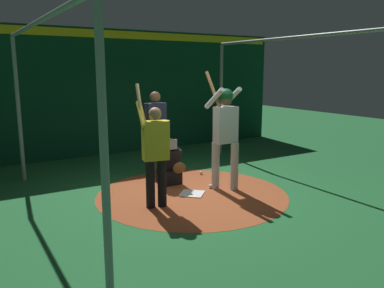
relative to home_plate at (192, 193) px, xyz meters
name	(u,v)px	position (x,y,z in m)	size (l,w,h in m)	color
ground_plane	(192,194)	(0.00, 0.00, -0.01)	(26.68, 26.68, 0.00)	#216633
dirt_circle	(192,194)	(0.00, 0.00, -0.01)	(3.53, 3.53, 0.01)	#9E4C28
home_plate	(192,193)	(0.00, 0.00, 0.00)	(0.42, 0.42, 0.01)	white
batter	(225,128)	(0.06, 0.69, 1.18)	(0.68, 0.49, 2.25)	#BCBCC0
catcher	(170,166)	(-0.79, -0.03, 0.36)	(0.58, 0.40, 0.94)	black
umpire	(156,129)	(-1.43, -0.03, 1.02)	(0.23, 0.49, 1.83)	#4C4C51
visitor	(155,150)	(0.26, -0.87, 0.97)	(0.60, 0.51, 2.05)	black
back_wall	(110,92)	(-4.26, 0.00, 1.67)	(0.22, 10.68, 3.33)	#0C3D26
cage_frame	(192,82)	(0.00, 0.00, 2.05)	(5.35, 5.11, 2.96)	gray
bat_rack	(226,126)	(-4.02, 3.72, 0.48)	(0.70, 0.20, 1.05)	olive
baseball_0	(210,186)	(-0.12, 0.49, 0.03)	(0.07, 0.07, 0.07)	white
baseball_1	(201,173)	(-1.07, 0.88, 0.03)	(0.07, 0.07, 0.07)	white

